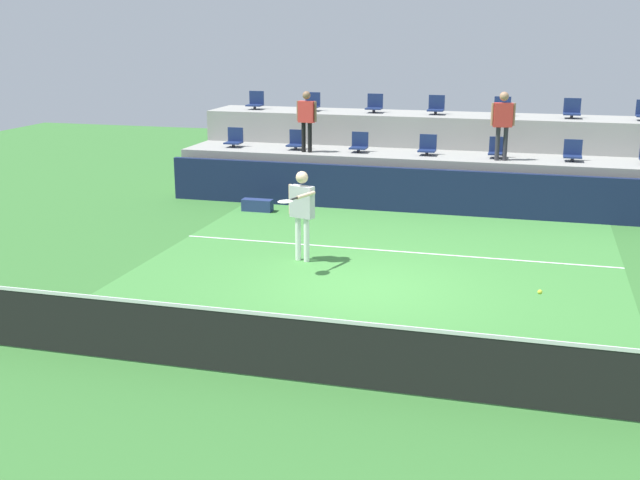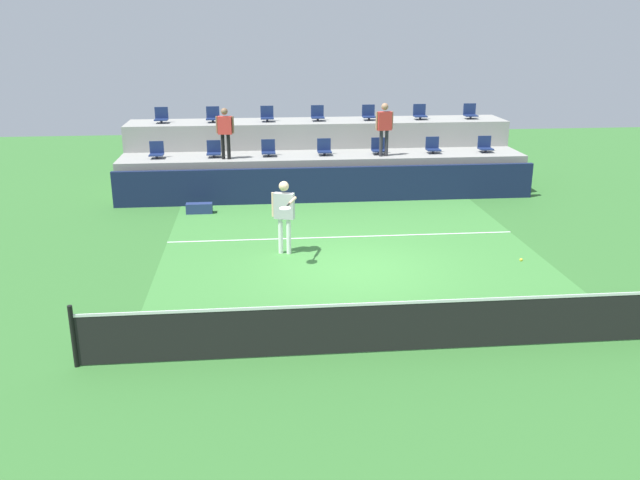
% 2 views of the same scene
% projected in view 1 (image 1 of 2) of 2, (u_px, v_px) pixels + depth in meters
% --- Properties ---
extents(ground_plane, '(40.00, 40.00, 0.00)m').
position_uv_depth(ground_plane, '(367.00, 287.00, 13.98)').
color(ground_plane, '#336B2D').
extents(court_inner_paint, '(9.00, 10.00, 0.01)m').
position_uv_depth(court_inner_paint, '(378.00, 271.00, 14.91)').
color(court_inner_paint, '#3D7F38').
rests_on(court_inner_paint, ground_plane).
extents(court_service_line, '(9.00, 0.06, 0.00)m').
position_uv_depth(court_service_line, '(391.00, 251.00, 16.21)').
color(court_service_line, white).
rests_on(court_service_line, ground_plane).
extents(tennis_net, '(10.48, 0.08, 1.07)m').
position_uv_depth(tennis_net, '(302.00, 347.00, 10.12)').
color(tennis_net, black).
rests_on(tennis_net, ground_plane).
extents(sponsor_backboard, '(13.00, 0.16, 1.10)m').
position_uv_depth(sponsor_backboard, '(419.00, 191.00, 19.41)').
color(sponsor_backboard, '#141E42').
rests_on(sponsor_backboard, ground_plane).
extents(seating_tier_lower, '(13.00, 1.80, 1.25)m').
position_uv_depth(seating_tier_lower, '(426.00, 178.00, 20.60)').
color(seating_tier_lower, gray).
rests_on(seating_tier_lower, ground_plane).
extents(seating_tier_upper, '(13.00, 1.80, 2.10)m').
position_uv_depth(seating_tier_upper, '(436.00, 152.00, 22.17)').
color(seating_tier_upper, gray).
rests_on(seating_tier_upper, ground_plane).
extents(stadium_chair_lower_far_left, '(0.44, 0.40, 0.52)m').
position_uv_depth(stadium_chair_lower_far_left, '(234.00, 139.00, 21.68)').
color(stadium_chair_lower_far_left, '#2D2D33').
rests_on(stadium_chair_lower_far_left, seating_tier_lower).
extents(stadium_chair_lower_left, '(0.44, 0.40, 0.52)m').
position_uv_depth(stadium_chair_lower_left, '(296.00, 141.00, 21.22)').
color(stadium_chair_lower_left, '#2D2D33').
rests_on(stadium_chair_lower_left, seating_tier_lower).
extents(stadium_chair_lower_mid_left, '(0.44, 0.40, 0.52)m').
position_uv_depth(stadium_chair_lower_mid_left, '(359.00, 144.00, 20.78)').
color(stadium_chair_lower_mid_left, '#2D2D33').
rests_on(stadium_chair_lower_mid_left, seating_tier_lower).
extents(stadium_chair_lower_center, '(0.44, 0.40, 0.52)m').
position_uv_depth(stadium_chair_lower_center, '(427.00, 147.00, 20.32)').
color(stadium_chair_lower_center, '#2D2D33').
rests_on(stadium_chair_lower_center, seating_tier_lower).
extents(stadium_chair_lower_mid_right, '(0.44, 0.40, 0.52)m').
position_uv_depth(stadium_chair_lower_mid_right, '(498.00, 149.00, 19.87)').
color(stadium_chair_lower_mid_right, '#2D2D33').
rests_on(stadium_chair_lower_mid_right, seating_tier_lower).
extents(stadium_chair_lower_right, '(0.44, 0.40, 0.52)m').
position_uv_depth(stadium_chair_lower_right, '(573.00, 152.00, 19.40)').
color(stadium_chair_lower_right, '#2D2D33').
rests_on(stadium_chair_lower_right, seating_tier_lower).
extents(stadium_chair_upper_far_left, '(0.44, 0.40, 0.52)m').
position_uv_depth(stadium_chair_upper_far_left, '(256.00, 102.00, 23.13)').
color(stadium_chair_upper_far_left, '#2D2D33').
rests_on(stadium_chair_upper_far_left, seating_tier_upper).
extents(stadium_chair_upper_left, '(0.44, 0.40, 0.52)m').
position_uv_depth(stadium_chair_upper_left, '(312.00, 103.00, 22.69)').
color(stadium_chair_upper_left, '#2D2D33').
rests_on(stadium_chair_upper_left, seating_tier_upper).
extents(stadium_chair_upper_mid_left, '(0.44, 0.40, 0.52)m').
position_uv_depth(stadium_chair_upper_mid_left, '(375.00, 105.00, 22.22)').
color(stadium_chair_upper_mid_left, '#2D2D33').
rests_on(stadium_chair_upper_mid_left, seating_tier_upper).
extents(stadium_chair_upper_center, '(0.44, 0.40, 0.52)m').
position_uv_depth(stadium_chair_upper_center, '(436.00, 106.00, 21.78)').
color(stadium_chair_upper_center, '#2D2D33').
rests_on(stadium_chair_upper_center, seating_tier_upper).
extents(stadium_chair_upper_mid_right, '(0.44, 0.40, 0.52)m').
position_uv_depth(stadium_chair_upper_mid_right, '(502.00, 108.00, 21.33)').
color(stadium_chair_upper_mid_right, '#2D2D33').
rests_on(stadium_chair_upper_mid_right, seating_tier_upper).
extents(stadium_chair_upper_right, '(0.44, 0.40, 0.52)m').
position_uv_depth(stadium_chair_upper_right, '(572.00, 110.00, 20.86)').
color(stadium_chair_upper_right, '#2D2D33').
rests_on(stadium_chair_upper_right, seating_tier_upper).
extents(tennis_player, '(0.60, 1.32, 1.78)m').
position_uv_depth(tennis_player, '(301.00, 206.00, 15.24)').
color(tennis_player, white).
rests_on(tennis_player, ground_plane).
extents(spectator_leaning_on_rail, '(0.57, 0.24, 1.58)m').
position_uv_depth(spectator_leaning_on_rail, '(307.00, 116.00, 20.57)').
color(spectator_leaning_on_rail, black).
rests_on(spectator_leaning_on_rail, seating_tier_lower).
extents(spectator_in_white, '(0.59, 0.26, 1.68)m').
position_uv_depth(spectator_in_white, '(503.00, 119.00, 19.28)').
color(spectator_in_white, '#2D2D33').
rests_on(spectator_in_white, seating_tier_lower).
extents(tennis_ball, '(0.07, 0.07, 0.07)m').
position_uv_depth(tennis_ball, '(540.00, 292.00, 11.00)').
color(tennis_ball, '#CCE033').
extents(equipment_bag, '(0.76, 0.28, 0.30)m').
position_uv_depth(equipment_bag, '(257.00, 205.00, 19.67)').
color(equipment_bag, navy).
rests_on(equipment_bag, ground_plane).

